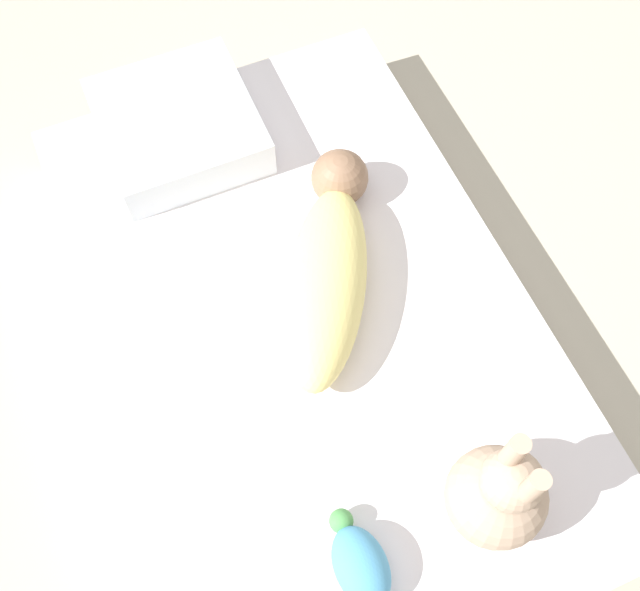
{
  "coord_description": "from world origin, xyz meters",
  "views": [
    {
      "loc": [
        -0.61,
        0.25,
        1.54
      ],
      "look_at": [
        0.01,
        -0.02,
        0.2
      ],
      "focal_mm": 42.0,
      "sensor_mm": 36.0,
      "label": 1
    }
  ],
  "objects_px": {
    "swaddled_baby": "(328,265)",
    "bunny_plush": "(499,494)",
    "pillow": "(178,126)",
    "turtle_plush": "(360,563)"
  },
  "relations": [
    {
      "from": "swaddled_baby",
      "to": "bunny_plush",
      "type": "xyz_separation_m",
      "value": [
        -0.54,
        -0.08,
        0.05
      ]
    },
    {
      "from": "bunny_plush",
      "to": "turtle_plush",
      "type": "distance_m",
      "value": 0.27
    },
    {
      "from": "bunny_plush",
      "to": "turtle_plush",
      "type": "height_order",
      "value": "bunny_plush"
    },
    {
      "from": "swaddled_baby",
      "to": "bunny_plush",
      "type": "relative_size",
      "value": 1.61
    },
    {
      "from": "pillow",
      "to": "turtle_plush",
      "type": "bearing_deg",
      "value": 179.48
    },
    {
      "from": "pillow",
      "to": "swaddled_baby",
      "type": "bearing_deg",
      "value": -160.51
    },
    {
      "from": "pillow",
      "to": "bunny_plush",
      "type": "relative_size",
      "value": 1.05
    },
    {
      "from": "swaddled_baby",
      "to": "turtle_plush",
      "type": "bearing_deg",
      "value": -168.23
    },
    {
      "from": "swaddled_baby",
      "to": "pillow",
      "type": "xyz_separation_m",
      "value": [
        0.47,
        0.17,
        -0.01
      ]
    },
    {
      "from": "bunny_plush",
      "to": "turtle_plush",
      "type": "relative_size",
      "value": 1.88
    }
  ]
}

